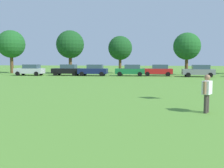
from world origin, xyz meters
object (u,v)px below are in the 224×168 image
(parked_car_silver_0, at_px, (30,70))
(parked_car_red_4, at_px, (158,70))
(tree_far_left, at_px, (11,44))
(parked_car_green_3, at_px, (131,70))
(adult_bystander, at_px, (207,90))
(parked_car_black_1, at_px, (67,70))
(tree_left, at_px, (70,45))
(tree_center_right, at_px, (187,46))
(tree_center_left, at_px, (120,48))
(parked_car_navy_2, at_px, (93,70))
(parked_car_gray_5, at_px, (199,71))

(parked_car_silver_0, bearing_deg, parked_car_red_4, -175.73)
(tree_far_left, bearing_deg, parked_car_green_3, -14.08)
(adult_bystander, xyz_separation_m, parked_car_green_3, (-5.11, 26.78, -0.16))
(parked_car_black_1, xyz_separation_m, tree_left, (-1.01, 5.13, 4.11))
(tree_center_right, bearing_deg, parked_car_silver_0, -168.48)
(tree_far_left, bearing_deg, tree_center_left, 6.09)
(parked_car_navy_2, height_order, parked_car_gray_5, same)
(parked_car_green_3, height_order, parked_car_red_4, same)
(parked_car_silver_0, height_order, parked_car_red_4, same)
(parked_car_black_1, relative_size, parked_car_red_4, 1.00)
(adult_bystander, xyz_separation_m, tree_center_left, (-7.48, 34.24, 3.40))
(adult_bystander, distance_m, tree_center_left, 35.21)
(parked_car_navy_2, height_order, tree_center_left, tree_center_left)
(tree_center_right, bearing_deg, parked_car_red_4, -142.99)
(parked_car_red_4, xyz_separation_m, parked_car_gray_5, (5.52, -1.39, 0.00))
(parked_car_green_3, bearing_deg, tree_far_left, -14.08)
(tree_far_left, relative_size, tree_center_left, 1.16)
(tree_far_left, distance_m, tree_center_left, 19.33)
(parked_car_black_1, bearing_deg, parked_car_gray_5, 177.77)
(parked_car_silver_0, distance_m, tree_far_left, 9.94)
(parked_car_navy_2, distance_m, parked_car_red_4, 9.56)
(tree_center_left, bearing_deg, parked_car_silver_0, -146.89)
(adult_bystander, xyz_separation_m, tree_left, (-15.78, 31.78, 3.96))
(parked_car_gray_5, relative_size, tree_far_left, 0.57)
(tree_far_left, relative_size, tree_center_right, 1.15)
(parked_car_navy_2, distance_m, parked_car_green_3, 5.54)
(parked_car_black_1, bearing_deg, parked_car_silver_0, 8.14)
(parked_car_green_3, bearing_deg, tree_left, -25.14)
(parked_car_red_4, bearing_deg, tree_far_left, -10.83)
(tree_left, xyz_separation_m, tree_center_left, (8.30, 2.45, -0.55))
(parked_car_green_3, xyz_separation_m, tree_center_left, (-2.37, 7.46, 3.56))
(tree_far_left, bearing_deg, tree_left, -2.13)
(parked_car_red_4, height_order, tree_center_left, tree_center_left)
(parked_car_gray_5, xyz_separation_m, tree_center_left, (-11.89, 8.33, 3.56))
(parked_car_black_1, bearing_deg, parked_car_navy_2, 175.99)
(parked_car_black_1, height_order, parked_car_gray_5, same)
(parked_car_navy_2, distance_m, tree_far_left, 17.61)
(parked_car_gray_5, bearing_deg, tree_center_right, -78.04)
(adult_bystander, height_order, tree_far_left, tree_far_left)
(tree_left, bearing_deg, parked_car_red_4, -17.01)
(parked_car_navy_2, xyz_separation_m, tree_left, (-5.15, 5.42, 4.11))
(tree_center_left, bearing_deg, tree_center_right, -18.03)
(parked_car_green_3, distance_m, parked_car_red_4, 4.03)
(adult_bystander, xyz_separation_m, tree_center_right, (3.40, 30.70, 3.45))
(adult_bystander, bearing_deg, parked_car_red_4, 30.77)
(parked_car_black_1, xyz_separation_m, tree_center_right, (18.17, 4.04, 3.61))
(parked_car_red_4, height_order, tree_left, tree_left)
(parked_car_red_4, relative_size, tree_center_right, 0.65)
(parked_car_silver_0, bearing_deg, parked_car_black_1, -171.86)
(tree_left, bearing_deg, parked_car_green_3, -25.14)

